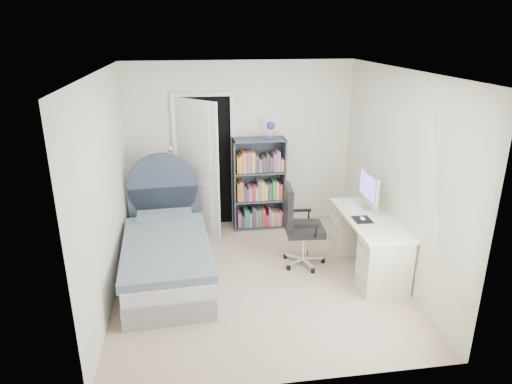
{
  "coord_description": "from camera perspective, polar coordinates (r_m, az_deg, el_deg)",
  "views": [
    {
      "loc": [
        -0.75,
        -4.92,
        2.94
      ],
      "look_at": [
        0.03,
        0.38,
        1.0
      ],
      "focal_mm": 32.0,
      "sensor_mm": 36.0,
      "label": 1
    }
  ],
  "objects": [
    {
      "name": "nightstand",
      "position": [
        6.91,
        -13.94,
        -2.7
      ],
      "size": [
        0.36,
        0.36,
        0.54
      ],
      "color": "#C6B97A",
      "rests_on": "ground"
    },
    {
      "name": "office_chair",
      "position": [
        5.85,
        5.25,
        -3.79
      ],
      "size": [
        0.56,
        0.58,
        1.08
      ],
      "color": "silver",
      "rests_on": "ground"
    },
    {
      "name": "door",
      "position": [
        6.78,
        -7.01,
        3.44
      ],
      "size": [
        0.92,
        0.61,
        2.06
      ],
      "color": "black",
      "rests_on": "ground"
    },
    {
      "name": "floor_lamp",
      "position": [
        6.72,
        -10.61,
        -1.12
      ],
      "size": [
        0.2,
        0.2,
        1.39
      ],
      "color": "silver",
      "rests_on": "ground"
    },
    {
      "name": "bed",
      "position": [
        5.84,
        -11.09,
        -7.35
      ],
      "size": [
        1.12,
        2.19,
        1.32
      ],
      "color": "gray",
      "rests_on": "ground"
    },
    {
      "name": "room_shell",
      "position": [
        5.25,
        0.28,
        1.15
      ],
      "size": [
        3.5,
        3.7,
        2.6
      ],
      "color": "tan",
      "rests_on": "ground"
    },
    {
      "name": "bookcase",
      "position": [
        6.94,
        0.39,
        0.64
      ],
      "size": [
        0.78,
        0.33,
        1.66
      ],
      "color": "#3C4752",
      "rests_on": "ground"
    },
    {
      "name": "desk",
      "position": [
        5.97,
        13.78,
        -5.95
      ],
      "size": [
        0.59,
        1.47,
        1.21
      ],
      "color": "beige",
      "rests_on": "ground"
    }
  ]
}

